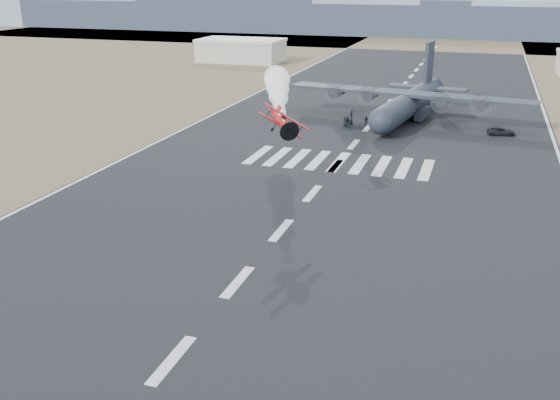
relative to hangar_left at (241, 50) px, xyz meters
The scene contains 20 objects.
ground 154.08m from the hangar_left, 70.27° to the right, with size 500.00×500.00×0.00m, color black.
scrub_far 99.70m from the hangar_left, 58.54° to the left, with size 500.00×80.00×0.00m, color brown.
runway_markings 99.70m from the hangar_left, 58.54° to the right, with size 60.00×260.00×0.01m, color silver, non-canonical shape.
ridge_seg_a 183.53m from the hangar_left, 141.19° to the left, with size 150.00×50.00×13.00m, color gray.
ridge_seg_b 139.02m from the hangar_left, 124.15° to the left, with size 150.00×50.00×15.00m, color gray.
ridge_seg_c 115.84m from the hangar_left, 96.45° to the left, with size 150.00×50.00×17.00m, color gray.
ridge_seg_d 126.25m from the hangar_left, 65.67° to the left, with size 150.00×50.00×13.00m, color gray.
hangar_left is the anchor object (origin of this frame).
aerobatic_biplane 126.53m from the hangar_left, 66.50° to the right, with size 4.96×5.53×4.54m.
smoke_trail 104.09m from the hangar_left, 65.65° to the right, with size 10.63×25.87×3.71m.
transport_aircraft 86.14m from the hangar_left, 47.88° to the right, with size 43.69×35.83×12.61m.
support_vehicle 102.77m from the hangar_left, 44.26° to the right, with size 2.04×4.42×1.23m, color black.
crew_a 86.59m from the hangar_left, 50.70° to the right, with size 0.66×0.54×1.81m, color black.
crew_b 88.76m from the hangar_left, 56.70° to the right, with size 0.92×0.57×1.89m, color black.
crew_c 82.62m from the hangar_left, 54.55° to the right, with size 1.02×0.48×1.59m, color black.
crew_d 88.62m from the hangar_left, 54.46° to the right, with size 1.01×0.51×1.72m, color black.
crew_e 87.56m from the hangar_left, 56.79° to the right, with size 0.81×0.50×1.65m, color black.
crew_f 89.82m from the hangar_left, 52.55° to the right, with size 1.51×0.49×1.63m, color black.
crew_g 88.55m from the hangar_left, 56.26° to the right, with size 0.67×0.55×1.84m, color black.
crew_h 88.76m from the hangar_left, 53.93° to the right, with size 0.88×0.54×1.81m, color black.
Camera 1 is at (18.19, -31.96, 24.60)m, focal length 40.00 mm.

